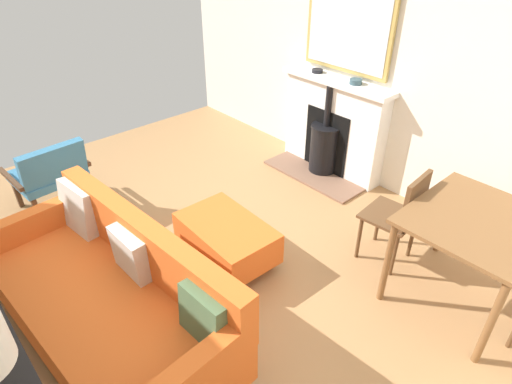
{
  "coord_description": "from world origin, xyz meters",
  "views": [
    {
      "loc": [
        1.31,
        2.48,
        2.5
      ],
      "look_at": [
        -0.63,
        0.32,
        0.62
      ],
      "focal_mm": 30.19,
      "sensor_mm": 36.0,
      "label": 1
    }
  ],
  "objects_px": {
    "sofa": "(112,296)",
    "dining_table": "(475,230)",
    "mantel_bowl_far": "(356,81)",
    "armchair_accent": "(50,172)",
    "ottoman": "(227,237)",
    "mantel_bowl_near": "(317,71)",
    "fireplace": "(331,131)",
    "dining_chair_near_fireplace": "(401,212)"
  },
  "relations": [
    {
      "from": "sofa",
      "to": "dining_table",
      "type": "relative_size",
      "value": 2.16
    },
    {
      "from": "mantel_bowl_far",
      "to": "armchair_accent",
      "type": "height_order",
      "value": "mantel_bowl_far"
    },
    {
      "from": "mantel_bowl_far",
      "to": "ottoman",
      "type": "height_order",
      "value": "mantel_bowl_far"
    },
    {
      "from": "mantel_bowl_near",
      "to": "dining_table",
      "type": "distance_m",
      "value": 2.42
    },
    {
      "from": "mantel_bowl_near",
      "to": "mantel_bowl_far",
      "type": "distance_m",
      "value": 0.51
    },
    {
      "from": "ottoman",
      "to": "armchair_accent",
      "type": "xyz_separation_m",
      "value": [
        0.79,
        -1.71,
        0.2
      ]
    },
    {
      "from": "mantel_bowl_far",
      "to": "ottoman",
      "type": "bearing_deg",
      "value": 6.27
    },
    {
      "from": "fireplace",
      "to": "mantel_bowl_far",
      "type": "relative_size",
      "value": 10.48
    },
    {
      "from": "sofa",
      "to": "mantel_bowl_near",
      "type": "bearing_deg",
      "value": -164.63
    },
    {
      "from": "dining_table",
      "to": "dining_chair_near_fireplace",
      "type": "relative_size",
      "value": 1.11
    },
    {
      "from": "sofa",
      "to": "fireplace",
      "type": "bearing_deg",
      "value": -169.7
    },
    {
      "from": "armchair_accent",
      "to": "mantel_bowl_near",
      "type": "bearing_deg",
      "value": 159.32
    },
    {
      "from": "mantel_bowl_near",
      "to": "dining_chair_near_fireplace",
      "type": "height_order",
      "value": "mantel_bowl_near"
    },
    {
      "from": "dining_table",
      "to": "ottoman",
      "type": "bearing_deg",
      "value": -56.3
    },
    {
      "from": "ottoman",
      "to": "sofa",
      "type": "bearing_deg",
      "value": 4.81
    },
    {
      "from": "mantel_bowl_near",
      "to": "mantel_bowl_far",
      "type": "xyz_separation_m",
      "value": [
        0.0,
        0.51,
        0.01
      ]
    },
    {
      "from": "ottoman",
      "to": "dining_table",
      "type": "xyz_separation_m",
      "value": [
        -1.01,
        1.52,
        0.43
      ]
    },
    {
      "from": "mantel_bowl_far",
      "to": "dining_table",
      "type": "xyz_separation_m",
      "value": [
        0.84,
        1.72,
        -0.44
      ]
    },
    {
      "from": "armchair_accent",
      "to": "dining_chair_near_fireplace",
      "type": "distance_m",
      "value": 3.23
    },
    {
      "from": "armchair_accent",
      "to": "dining_chair_near_fireplace",
      "type": "height_order",
      "value": "dining_chair_near_fireplace"
    },
    {
      "from": "fireplace",
      "to": "mantel_bowl_near",
      "type": "bearing_deg",
      "value": -93.96
    },
    {
      "from": "mantel_bowl_near",
      "to": "sofa",
      "type": "height_order",
      "value": "mantel_bowl_near"
    },
    {
      "from": "fireplace",
      "to": "sofa",
      "type": "height_order",
      "value": "fireplace"
    },
    {
      "from": "ottoman",
      "to": "dining_chair_near_fireplace",
      "type": "xyz_separation_m",
      "value": [
        -1.02,
        0.96,
        0.28
      ]
    },
    {
      "from": "dining_table",
      "to": "sofa",
      "type": "bearing_deg",
      "value": -34.73
    },
    {
      "from": "dining_chair_near_fireplace",
      "to": "ottoman",
      "type": "bearing_deg",
      "value": -43.22
    },
    {
      "from": "mantel_bowl_near",
      "to": "fireplace",
      "type": "bearing_deg",
      "value": 86.04
    },
    {
      "from": "fireplace",
      "to": "ottoman",
      "type": "distance_m",
      "value": 1.91
    },
    {
      "from": "armchair_accent",
      "to": "dining_chair_near_fireplace",
      "type": "xyz_separation_m",
      "value": [
        -1.81,
        2.67,
        0.08
      ]
    },
    {
      "from": "mantel_bowl_far",
      "to": "dining_table",
      "type": "height_order",
      "value": "mantel_bowl_far"
    },
    {
      "from": "ottoman",
      "to": "dining_chair_near_fireplace",
      "type": "distance_m",
      "value": 1.43
    },
    {
      "from": "armchair_accent",
      "to": "sofa",
      "type": "bearing_deg",
      "value": 81.69
    },
    {
      "from": "dining_chair_near_fireplace",
      "to": "fireplace",
      "type": "bearing_deg",
      "value": -120.3
    },
    {
      "from": "fireplace",
      "to": "ottoman",
      "type": "relative_size",
      "value": 1.56
    },
    {
      "from": "mantel_bowl_near",
      "to": "mantel_bowl_far",
      "type": "bearing_deg",
      "value": 90.0
    },
    {
      "from": "mantel_bowl_far",
      "to": "dining_chair_near_fireplace",
      "type": "relative_size",
      "value": 0.15
    },
    {
      "from": "mantel_bowl_far",
      "to": "dining_chair_near_fireplace",
      "type": "distance_m",
      "value": 1.55
    },
    {
      "from": "armchair_accent",
      "to": "dining_chair_near_fireplace",
      "type": "bearing_deg",
      "value": 124.15
    },
    {
      "from": "ottoman",
      "to": "mantel_bowl_near",
      "type": "bearing_deg",
      "value": -159.05
    },
    {
      "from": "ottoman",
      "to": "armchair_accent",
      "type": "relative_size",
      "value": 1.13
    },
    {
      "from": "mantel_bowl_near",
      "to": "dining_table",
      "type": "xyz_separation_m",
      "value": [
        0.84,
        2.23,
        -0.44
      ]
    },
    {
      "from": "mantel_bowl_far",
      "to": "sofa",
      "type": "bearing_deg",
      "value": 5.74
    }
  ]
}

